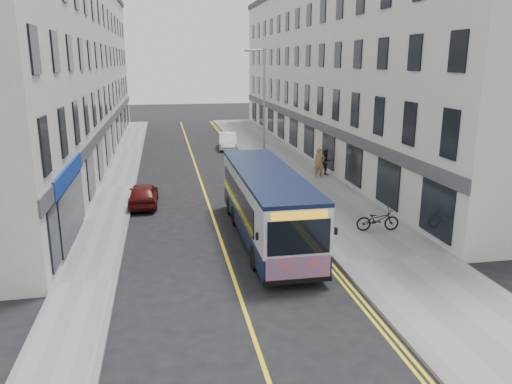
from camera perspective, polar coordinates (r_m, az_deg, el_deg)
name	(u,v)px	position (r m, az deg, el deg)	size (l,w,h in m)	color
ground	(227,260)	(19.04, -3.29, -7.72)	(140.00, 140.00, 0.00)	black
pavement_east	(301,179)	(31.47, 5.21, 1.49)	(4.50, 64.00, 0.12)	gray
pavement_west	(117,187)	(30.46, -15.62, 0.54)	(2.00, 64.00, 0.12)	gray
kerb_east	(266,180)	(30.94, 1.19, 1.33)	(0.18, 64.00, 0.13)	slate
kerb_west	(134,186)	(30.38, -13.75, 0.64)	(0.18, 64.00, 0.13)	slate
road_centre_line	(202,184)	(30.42, -6.21, 0.88)	(0.12, 64.00, 0.01)	yellow
road_dbl_yellow_inner	(259,182)	(30.87, 0.37, 1.18)	(0.10, 64.00, 0.01)	yellow
road_dbl_yellow_outer	(262,182)	(30.91, 0.74, 1.20)	(0.10, 64.00, 0.01)	yellow
terrace_east	(337,71)	(40.81, 9.23, 13.54)	(6.00, 46.00, 13.00)	silver
terrace_west	(63,72)	(39.06, -21.22, 12.71)	(6.00, 46.00, 13.00)	silver
streetlamp	(263,107)	(32.21, 0.80, 9.66)	(1.32, 0.18, 8.00)	#9A9CA2
city_bus	(266,202)	(20.61, 1.20, -1.20)	(2.36, 10.09, 2.93)	black
bicycle	(378,220)	(22.24, 13.74, -3.09)	(0.65, 1.87, 0.98)	black
pedestrian_near	(319,163)	(31.38, 7.25, 3.29)	(0.70, 0.46, 1.91)	olive
pedestrian_far	(326,162)	(32.27, 8.00, 3.39)	(0.82, 0.64, 1.69)	black
car_white	(228,141)	(42.53, -3.25, 5.87)	(1.43, 4.10, 1.35)	white
car_maroon	(143,194)	(26.32, -12.75, -0.24)	(1.45, 3.61, 1.23)	#510F0D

